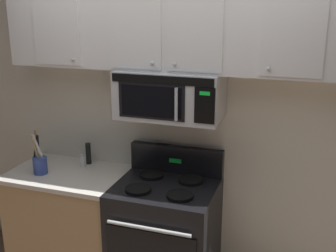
% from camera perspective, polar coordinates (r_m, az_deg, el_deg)
% --- Properties ---
extents(back_wall, '(5.20, 0.10, 2.70)m').
position_cam_1_polar(back_wall, '(3.34, 1.64, 1.40)').
color(back_wall, silver).
rests_on(back_wall, ground_plane).
extents(stove_range, '(0.76, 0.69, 1.12)m').
position_cam_1_polar(stove_range, '(3.37, -0.37, -14.82)').
color(stove_range, black).
rests_on(stove_range, ground_plane).
extents(over_range_microwave, '(0.76, 0.43, 0.35)m').
position_cam_1_polar(over_range_microwave, '(3.06, 0.30, 4.30)').
color(over_range_microwave, '#B7BABF').
extents(upper_cabinets, '(2.50, 0.36, 0.55)m').
position_cam_1_polar(upper_cabinets, '(3.02, 0.51, 12.78)').
color(upper_cabinets, silver).
extents(counter_segment, '(0.93, 0.65, 0.90)m').
position_cam_1_polar(counter_segment, '(3.71, -13.01, -12.46)').
color(counter_segment, tan).
rests_on(counter_segment, ground_plane).
extents(utensil_crock_blue, '(0.12, 0.11, 0.36)m').
position_cam_1_polar(utensil_crock_blue, '(3.50, -17.05, -4.63)').
color(utensil_crock_blue, '#384C9E').
rests_on(utensil_crock_blue, counter_segment).
extents(salt_shaker, '(0.04, 0.04, 0.11)m').
position_cam_1_polar(salt_shaker, '(3.56, -11.55, -4.64)').
color(salt_shaker, white).
rests_on(salt_shaker, counter_segment).
extents(pepper_mill, '(0.04, 0.04, 0.18)m').
position_cam_1_polar(pepper_mill, '(3.61, -10.76, -3.69)').
color(pepper_mill, black).
rests_on(pepper_mill, counter_segment).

